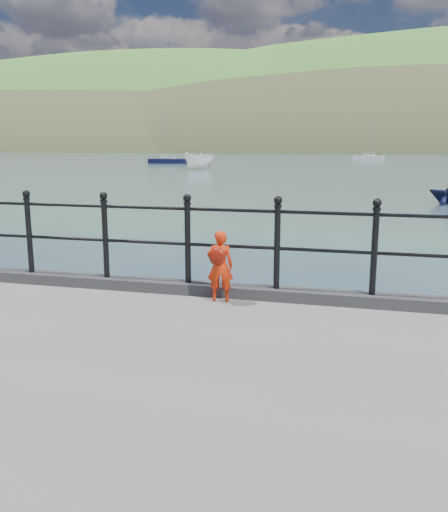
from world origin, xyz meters
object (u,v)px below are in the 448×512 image
(child, at_px, (220,265))
(sailboat_left, at_px, (168,161))
(railing, at_px, (231,235))
(launch_white, at_px, (199,161))
(sailboat_deep, at_px, (368,158))

(child, relative_size, sailboat_left, 0.11)
(railing, relative_size, child, 19.68)
(railing, distance_m, child, 0.45)
(launch_white, xyz_separation_m, sailboat_left, (-10.05, 17.07, -0.65))
(railing, relative_size, launch_white, 3.54)
(railing, bearing_deg, launch_white, 107.52)
(launch_white, distance_m, sailboat_deep, 47.14)
(sailboat_left, bearing_deg, railing, -66.96)
(railing, height_order, sailboat_deep, sailboat_deep)
(railing, height_order, launch_white, railing)
(launch_white, bearing_deg, railing, -51.30)
(child, bearing_deg, sailboat_left, -80.82)
(sailboat_left, bearing_deg, child, -67.09)
(railing, xyz_separation_m, sailboat_left, (-27.17, 71.31, -1.49))
(railing, distance_m, sailboat_deep, 97.28)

